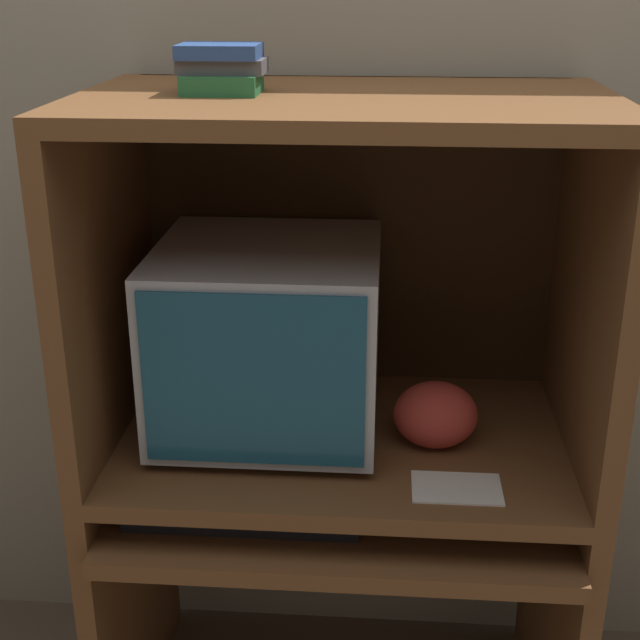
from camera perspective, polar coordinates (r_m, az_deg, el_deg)
name	(u,v)px	position (r m, az deg, el deg)	size (l,w,h in m)	color
wall_back	(353,150)	(2.08, 2.10, 10.80)	(6.00, 0.06, 2.60)	gray
desk_base	(340,581)	(2.06, 1.26, -16.37)	(1.00, 0.66, 0.67)	brown
desk_monitor_shelf	(342,444)	(1.92, 1.41, -7.91)	(1.00, 0.62, 0.10)	brown
hutch_upper	(345,218)	(1.77, 1.62, 6.54)	(1.00, 0.62, 0.70)	brown
crt_monitor	(268,337)	(1.85, -3.32, -1.06)	(0.45, 0.46, 0.40)	#B2B2B7
keyboard	(245,508)	(1.83, -4.83, -11.91)	(0.46, 0.17, 0.03)	black
mouse	(398,510)	(1.82, 4.98, -12.03)	(0.06, 0.04, 0.03)	black
snack_bag	(436,415)	(1.84, 7.40, -6.04)	(0.17, 0.13, 0.14)	#BC382D
book_stack	(221,69)	(1.70, -6.33, 15.68)	(0.16, 0.12, 0.09)	#236638
paper_card	(457,488)	(1.74, 8.74, -10.58)	(0.17, 0.11, 0.00)	white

